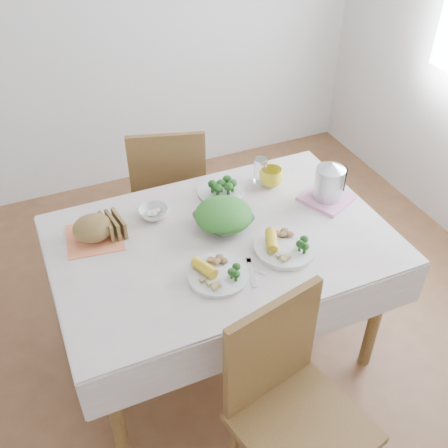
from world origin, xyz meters
name	(u,v)px	position (x,y,z in m)	size (l,w,h in m)	color
floor	(222,345)	(0.00, 0.00, 0.00)	(3.60, 3.60, 0.00)	brown
dining_table	(222,297)	(0.00, 0.00, 0.38)	(1.40, 0.90, 0.75)	brown
tablecloth	(222,239)	(0.00, 0.00, 0.76)	(1.50, 1.00, 0.01)	beige
chair_near	(302,429)	(-0.02, -0.81, 0.47)	(0.44, 0.44, 0.98)	brown
chair_far	(169,192)	(0.02, 0.84, 0.47)	(0.43, 0.43, 0.96)	brown
salad_bowl	(224,221)	(0.04, 0.07, 0.79)	(0.25, 0.25, 0.06)	white
dinner_plate_left	(218,275)	(-0.11, -0.22, 0.77)	(0.26, 0.26, 0.02)	white
dinner_plate_right	(285,248)	(0.22, -0.19, 0.77)	(0.27, 0.27, 0.02)	white
broccoli_plate	(221,193)	(0.13, 0.31, 0.77)	(0.23, 0.23, 0.02)	beige
napkin	(95,238)	(-0.52, 0.23, 0.76)	(0.25, 0.25, 0.00)	#FF8854
bread_loaf	(93,228)	(-0.52, 0.23, 0.82)	(0.18, 0.17, 0.11)	brown
fruit_bowl	(154,213)	(-0.23, 0.27, 0.78)	(0.14, 0.14, 0.04)	white
yellow_mug	(271,177)	(0.39, 0.29, 0.81)	(0.12, 0.12, 0.09)	yellow
glass_tumbler	(260,170)	(0.36, 0.34, 0.83)	(0.07, 0.07, 0.13)	white
pink_tray	(327,198)	(0.59, 0.06, 0.77)	(0.22, 0.22, 0.02)	pink
electric_kettle	(330,179)	(0.59, 0.06, 0.88)	(0.14, 0.14, 0.20)	#B2B5BA
fork_left	(248,267)	(0.02, -0.22, 0.76)	(0.02, 0.17, 0.00)	silver
fork_right	(251,272)	(0.02, -0.26, 0.76)	(0.02, 0.17, 0.00)	silver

